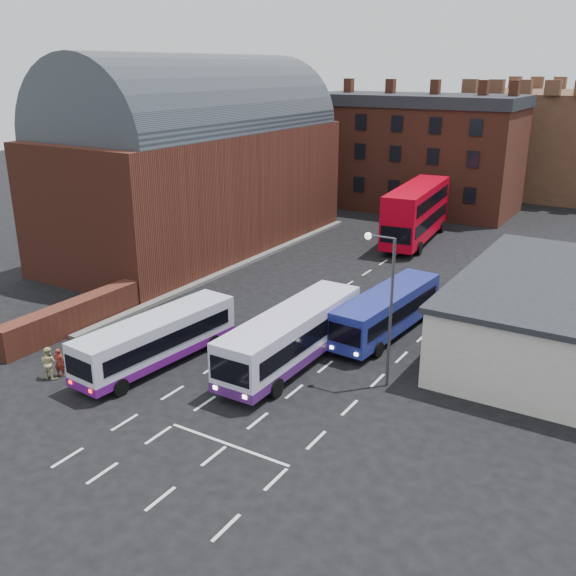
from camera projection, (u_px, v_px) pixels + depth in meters
The scene contains 13 objects.
ground at pixel (183, 386), 31.82m from camera, with size 180.00×180.00×0.00m, color black.
railway_station at pixel (199, 159), 53.86m from camera, with size 12.00×28.00×16.00m.
forecourt_wall at pixel (72, 317), 38.15m from camera, with size 1.20×10.00×1.80m, color #602B1E.
cream_building at pixel (560, 315), 35.01m from camera, with size 10.40×16.40×4.25m.
brick_terrace at pixel (413, 158), 70.04m from camera, with size 22.00×10.00×11.00m, color brown.
castle_keep at pixel (562, 142), 80.09m from camera, with size 22.00×22.00×12.00m, color brown.
bus_white_outbound at pixel (157, 337), 33.65m from camera, with size 3.12×9.90×2.66m.
bus_white_inbound at pixel (292, 334), 33.60m from camera, with size 2.82×10.94×2.98m.
bus_blue at pixel (387, 309), 37.47m from camera, with size 3.00×9.89×2.66m.
bus_red_double at pixel (416, 212), 57.04m from camera, with size 4.20×12.87×5.06m.
street_lamp at pixel (386, 297), 30.49m from camera, with size 1.57×0.34×7.67m.
pedestrian_red at pixel (59, 362), 32.63m from camera, with size 0.56×0.37×1.53m, color maroon.
pedestrian_beige at pixel (49, 363), 32.37m from camera, with size 0.83×0.65×1.71m, color #CDBF83.
Camera 1 is at (19.27, -21.56, 15.06)m, focal length 40.00 mm.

